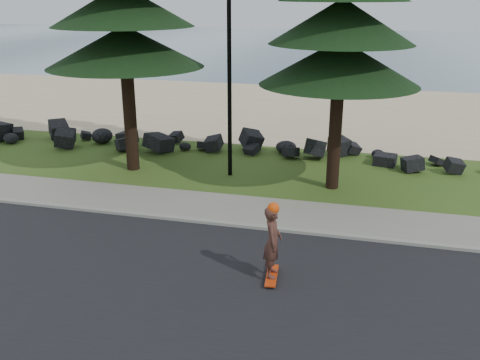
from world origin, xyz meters
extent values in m
plane|color=#385B1C|center=(0.00, 0.00, 0.00)|extent=(160.00, 160.00, 0.00)
cube|color=black|center=(0.00, -4.50, 0.01)|extent=(160.00, 7.00, 0.02)
cube|color=gray|center=(0.00, -0.90, 0.05)|extent=(160.00, 0.20, 0.10)
cube|color=gray|center=(0.00, 0.20, 0.04)|extent=(160.00, 2.00, 0.08)
cube|color=tan|center=(0.00, 14.50, 0.01)|extent=(160.00, 15.00, 0.01)
cube|color=#365568|center=(0.00, 51.00, 0.00)|extent=(160.00, 58.00, 0.01)
cylinder|color=black|center=(0.00, 3.20, 4.00)|extent=(0.14, 0.14, 8.00)
cube|color=red|center=(2.74, -3.40, 0.09)|extent=(0.33, 0.98, 0.03)
imported|color=#4D2B23|center=(2.74, -3.40, 0.91)|extent=(0.44, 0.62, 1.60)
sphere|color=#E3460C|center=(2.74, -3.40, 1.68)|extent=(0.26, 0.26, 0.26)
camera|label=1|loc=(4.58, -13.54, 5.94)|focal=40.00mm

